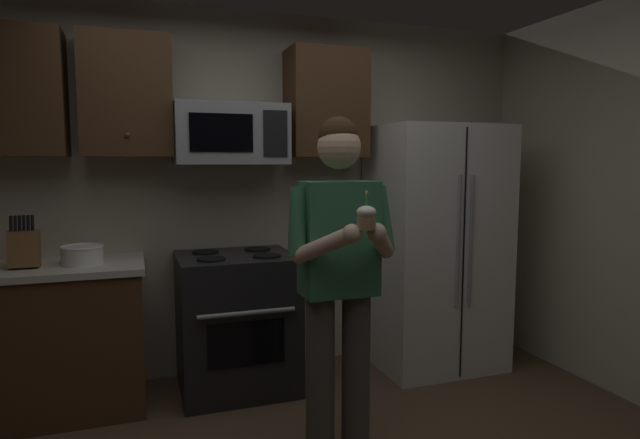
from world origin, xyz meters
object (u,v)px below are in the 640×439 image
object	(u,v)px
knife_block	(24,248)
person	(339,269)
cupcake	(366,217)
refrigerator	(435,247)
oven_range	(237,322)
bowl_large_white	(82,254)
microwave	(230,134)

from	to	relation	value
knife_block	person	bearing A→B (deg)	-31.52
cupcake	knife_block	bearing A→B (deg)	140.66
cupcake	refrigerator	bearing A→B (deg)	48.46
cupcake	oven_range	bearing A→B (deg)	104.72
refrigerator	person	size ratio (longest dim) A/B	1.02
bowl_large_white	person	distance (m)	1.62
refrigerator	bowl_large_white	distance (m)	2.43
person	refrigerator	bearing A→B (deg)	40.11
person	cupcake	size ratio (longest dim) A/B	10.13
microwave	knife_block	xyz separation A→B (m)	(-1.24, -0.15, -0.68)
microwave	person	xyz separation A→B (m)	(0.35, -1.13, -0.72)
microwave	bowl_large_white	bearing A→B (deg)	-171.32
oven_range	cupcake	world-z (taller)	cupcake
cupcake	microwave	bearing A→B (deg)	103.56
oven_range	knife_block	bearing A→B (deg)	-178.63
oven_range	knife_block	world-z (taller)	knife_block
oven_range	cupcake	bearing A→B (deg)	-75.28
knife_block	microwave	bearing A→B (deg)	6.84
refrigerator	cupcake	world-z (taller)	refrigerator
refrigerator	person	xyz separation A→B (m)	(-1.15, -0.97, 0.10)
refrigerator	knife_block	xyz separation A→B (m)	(-2.74, 0.01, 0.14)
knife_block	person	world-z (taller)	person
cupcake	person	bearing A→B (deg)	90.00
knife_block	cupcake	bearing A→B (deg)	-39.34
microwave	person	distance (m)	1.38
refrigerator	oven_range	bearing A→B (deg)	178.50
oven_range	person	size ratio (longest dim) A/B	0.53
microwave	bowl_large_white	xyz separation A→B (m)	(-0.93, -0.14, -0.74)
person	knife_block	bearing A→B (deg)	148.48
knife_block	bowl_large_white	bearing A→B (deg)	1.24
microwave	person	world-z (taller)	microwave
microwave	refrigerator	distance (m)	1.72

